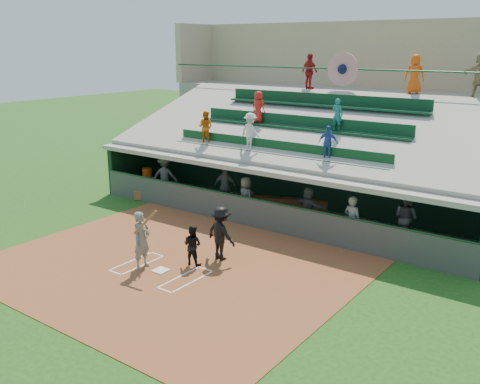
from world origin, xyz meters
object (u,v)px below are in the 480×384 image
Objects in this scene: home_plate at (161,270)px; white_table at (148,185)px; catcher at (192,245)px; batter_at_plate at (142,240)px; water_cooler at (147,173)px.

white_table reaches higher than home_plate.
home_plate is 1.24m from catcher.
home_plate is 9.10m from white_table.
batter_at_plate is 1.56m from catcher.
catcher is at bearing 46.02° from batter_at_plate.
catcher reaches higher than white_table.
batter_at_plate is 8.74m from white_table.
white_table is at bearing 134.52° from batter_at_plate.
home_plate is at bearing 11.12° from batter_at_plate.
batter_at_plate is (-0.62, -0.12, 0.89)m from home_plate.
home_plate is at bearing -18.19° from white_table.
white_table is (-7.19, 5.12, -0.26)m from catcher.
home_plate is at bearing 57.44° from catcher.
catcher is at bearing -35.50° from water_cooler.
white_table is at bearing -40.26° from water_cooler.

